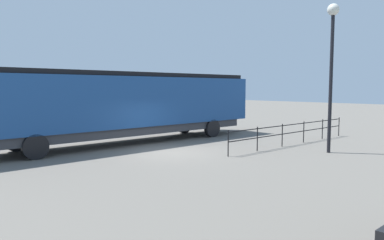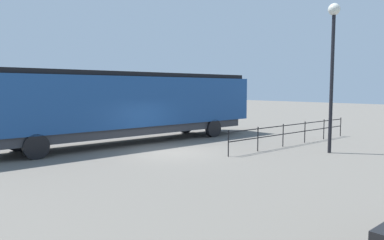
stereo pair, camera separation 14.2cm
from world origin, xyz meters
TOP-DOWN VIEW (x-y plane):
  - ground_plane at (0.00, 0.00)m, footprint 120.00×120.00m
  - locomotive at (-3.86, 0.43)m, footprint 2.98×16.60m
  - lamp_post at (4.99, 5.49)m, footprint 0.54×0.54m
  - platform_fence at (2.50, 6.40)m, footprint 0.05×10.40m

SIDE VIEW (x-z plane):
  - ground_plane at x=0.00m, z-range 0.00..0.00m
  - platform_fence at x=2.50m, z-range 0.18..1.36m
  - locomotive at x=-3.86m, z-range 0.26..4.13m
  - lamp_post at x=4.99m, z-range 1.43..8.29m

